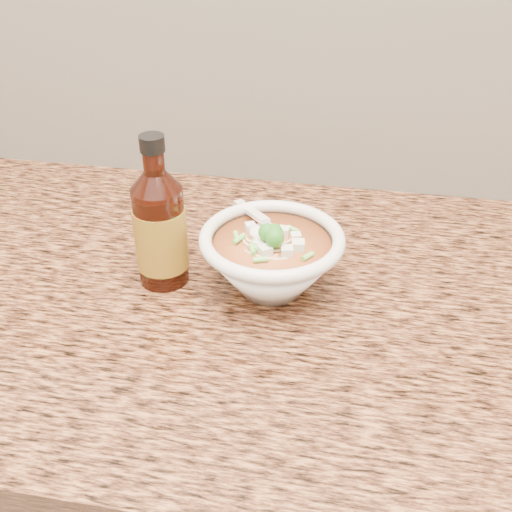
# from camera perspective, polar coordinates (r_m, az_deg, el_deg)

# --- Properties ---
(cabinet) EXTENTS (4.00, 0.65, 0.86)m
(cabinet) POSITION_cam_1_polar(r_m,az_deg,el_deg) (1.17, -0.18, -21.76)
(cabinet) COLOR black
(cabinet) RESTS_ON ground
(counter_slab) EXTENTS (4.00, 0.68, 0.04)m
(counter_slab) POSITION_cam_1_polar(r_m,az_deg,el_deg) (0.84, -0.23, -3.98)
(counter_slab) COLOR #9C6339
(counter_slab) RESTS_ON cabinet
(soup_bowl) EXTENTS (0.18, 0.19, 0.10)m
(soup_bowl) POSITION_cam_1_polar(r_m,az_deg,el_deg) (0.80, 1.40, -0.39)
(soup_bowl) COLOR white
(soup_bowl) RESTS_ON counter_slab
(hot_sauce_bottle) EXTENTS (0.08, 0.08, 0.20)m
(hot_sauce_bottle) POSITION_cam_1_polar(r_m,az_deg,el_deg) (0.81, -8.51, 2.37)
(hot_sauce_bottle) COLOR #3E1208
(hot_sauce_bottle) RESTS_ON counter_slab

